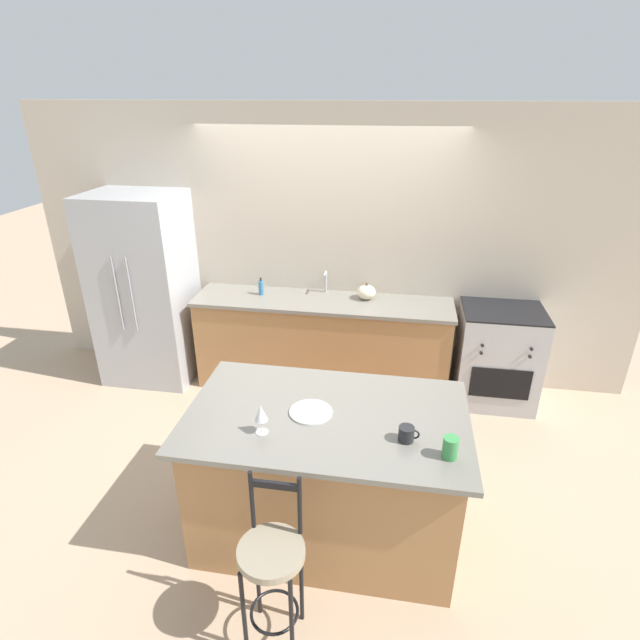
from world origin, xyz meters
TOP-DOWN VIEW (x-y plane):
  - ground_plane at (0.00, 0.00)m, footprint 18.00×18.00m
  - wall_back at (0.00, 0.65)m, footprint 6.00×0.07m
  - back_counter at (0.00, 0.35)m, footprint 2.51×0.63m
  - sink_faucet at (0.00, 0.54)m, footprint 0.02×0.13m
  - kitchen_island at (0.33, -1.53)m, footprint 1.75×1.06m
  - refrigerator at (-1.79, 0.27)m, footprint 0.89×0.75m
  - oven_range at (1.69, 0.33)m, footprint 0.74×0.62m
  - bar_stool_near at (0.17, -2.32)m, footprint 0.35×0.35m
  - dinner_plate at (0.23, -1.53)m, footprint 0.27×0.27m
  - wine_glass at (-0.02, -1.77)m, footprint 0.08×0.08m
  - coffee_mug at (0.82, -1.70)m, footprint 0.12×0.09m
  - tumbler_cup at (1.05, -1.81)m, footprint 0.08×0.08m
  - pumpkin_decoration at (0.42, 0.44)m, footprint 0.18×0.18m
  - soap_bottle at (-0.62, 0.38)m, footprint 0.05×0.05m

SIDE VIEW (x-z plane):
  - ground_plane at x=0.00m, z-range 0.00..0.00m
  - back_counter at x=0.00m, z-range 0.00..0.94m
  - oven_range at x=1.69m, z-range 0.00..0.96m
  - kitchen_island at x=0.33m, z-range 0.00..0.96m
  - bar_stool_near at x=0.17m, z-range 0.03..1.07m
  - refrigerator at x=-1.79m, z-range 0.00..1.92m
  - dinner_plate at x=0.23m, z-range 0.96..0.97m
  - coffee_mug at x=0.82m, z-range 0.96..1.05m
  - pumpkin_decoration at x=0.42m, z-range 0.92..1.09m
  - soap_bottle at x=-0.62m, z-range 0.92..1.10m
  - tumbler_cup at x=1.05m, z-range 0.96..1.08m
  - sink_faucet at x=0.00m, z-range 0.96..1.18m
  - wine_glass at x=-0.02m, z-range 0.99..1.18m
  - wall_back at x=0.00m, z-range 0.00..2.70m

